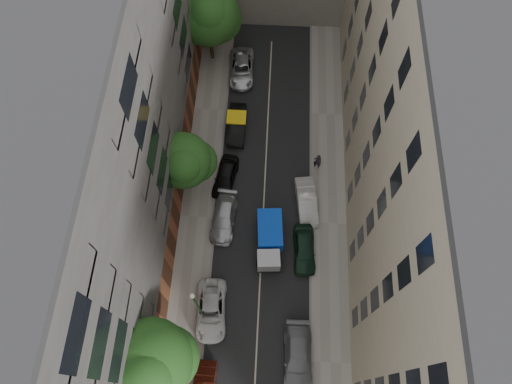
# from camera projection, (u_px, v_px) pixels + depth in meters

# --- Properties ---
(ground) EXTENTS (120.00, 120.00, 0.00)m
(ground) POSITION_uv_depth(u_px,v_px,m) (263.00, 221.00, 38.43)
(ground) COLOR #4C4C49
(ground) RESTS_ON ground
(road_surface) EXTENTS (8.00, 44.00, 0.02)m
(road_surface) POSITION_uv_depth(u_px,v_px,m) (263.00, 220.00, 38.42)
(road_surface) COLOR black
(road_surface) RESTS_ON ground
(sidewalk_left) EXTENTS (3.00, 44.00, 0.15)m
(sidewalk_left) POSITION_uv_depth(u_px,v_px,m) (198.00, 217.00, 38.48)
(sidewalk_left) COLOR gray
(sidewalk_left) RESTS_ON ground
(sidewalk_right) EXTENTS (3.00, 44.00, 0.15)m
(sidewalk_right) POSITION_uv_depth(u_px,v_px,m) (328.00, 223.00, 38.24)
(sidewalk_right) COLOR gray
(sidewalk_right) RESTS_ON ground
(building_left) EXTENTS (8.00, 44.00, 20.00)m
(building_left) POSITION_uv_depth(u_px,v_px,m) (96.00, 156.00, 29.62)
(building_left) COLOR #494644
(building_left) RESTS_ON ground
(building_right) EXTENTS (8.00, 44.00, 20.00)m
(building_right) POSITION_uv_depth(u_px,v_px,m) (437.00, 171.00, 29.13)
(building_right) COLOR #B2A78A
(building_right) RESTS_ON ground
(tarp_truck) EXTENTS (2.20, 4.89, 2.20)m
(tarp_truck) POSITION_uv_depth(u_px,v_px,m) (269.00, 239.00, 36.44)
(tarp_truck) COLOR black
(tarp_truck) RESTS_ON ground
(car_left_2) EXTENTS (2.52, 4.99, 1.35)m
(car_left_2) POSITION_uv_depth(u_px,v_px,m) (211.00, 310.00, 34.59)
(car_left_2) COLOR silver
(car_left_2) RESTS_ON ground
(car_left_3) EXTENTS (2.26, 4.85, 1.37)m
(car_left_3) POSITION_uv_depth(u_px,v_px,m) (224.00, 218.00, 37.80)
(car_left_3) COLOR #AFB0B4
(car_left_3) RESTS_ON ground
(car_left_4) EXTENTS (2.36, 4.45, 1.44)m
(car_left_4) POSITION_uv_depth(u_px,v_px,m) (225.00, 176.00, 39.39)
(car_left_4) COLOR black
(car_left_4) RESTS_ON ground
(car_left_5) EXTENTS (1.58, 4.48, 1.47)m
(car_left_5) POSITION_uv_depth(u_px,v_px,m) (237.00, 125.00, 41.64)
(car_left_5) COLOR black
(car_left_5) RESTS_ON ground
(car_left_6) EXTENTS (2.48, 5.13, 1.41)m
(car_left_6) POSITION_uv_depth(u_px,v_px,m) (242.00, 68.00, 44.45)
(car_left_6) COLOR silver
(car_left_6) RESTS_ON ground
(car_right_1) EXTENTS (2.17, 5.11, 1.47)m
(car_right_1) POSITION_uv_depth(u_px,v_px,m) (298.00, 357.00, 33.11)
(car_right_1) COLOR slate
(car_right_1) RESTS_ON ground
(car_right_2) EXTENTS (1.93, 4.36, 1.46)m
(car_right_2) POSITION_uv_depth(u_px,v_px,m) (304.00, 249.00, 36.59)
(car_right_2) COLOR black
(car_right_2) RESTS_ON ground
(car_right_3) EXTENTS (2.14, 4.65, 1.48)m
(car_right_3) POSITION_uv_depth(u_px,v_px,m) (307.00, 202.00, 38.36)
(car_right_3) COLOR silver
(car_right_3) RESTS_ON ground
(tree_near) EXTENTS (5.64, 5.42, 9.70)m
(tree_near) POSITION_uv_depth(u_px,v_px,m) (150.00, 365.00, 27.29)
(tree_near) COLOR #382619
(tree_near) RESTS_ON sidewalk_left
(tree_mid) EXTENTS (4.84, 4.49, 6.89)m
(tree_mid) POSITION_uv_depth(u_px,v_px,m) (185.00, 163.00, 35.53)
(tree_mid) COLOR #382619
(tree_mid) RESTS_ON sidewalk_left
(tree_far) EXTENTS (5.87, 5.68, 8.46)m
(tree_far) POSITION_uv_depth(u_px,v_px,m) (209.00, 16.00, 40.77)
(tree_far) COLOR #382619
(tree_far) RESTS_ON sidewalk_left
(lamp_post) EXTENTS (0.36, 0.36, 7.07)m
(lamp_post) POSITION_uv_depth(u_px,v_px,m) (197.00, 304.00, 31.05)
(lamp_post) COLOR #185627
(lamp_post) RESTS_ON sidewalk_left
(pedestrian) EXTENTS (0.76, 0.56, 1.92)m
(pedestrian) POSITION_uv_depth(u_px,v_px,m) (318.00, 161.00, 39.59)
(pedestrian) COLOR black
(pedestrian) RESTS_ON sidewalk_right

